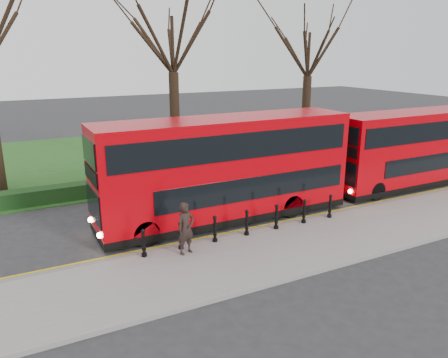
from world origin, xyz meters
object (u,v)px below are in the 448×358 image
bollard_row (247,223)px  bus_rear (414,149)px  pedestrian (186,228)px  bus_lead (226,170)px

bollard_row → bus_rear: (11.80, 2.14, 1.42)m
bollard_row → bus_rear: 12.08m
bollard_row → bus_rear: bus_rear is taller
pedestrian → bollard_row: bearing=-6.7°
bollard_row → bus_lead: 2.80m
bus_rear → pedestrian: bus_rear is taller
pedestrian → bus_rear: bearing=-5.5°
bus_rear → pedestrian: bearing=-170.0°
bollard_row → bus_rear: size_ratio=0.83×
bus_lead → bus_rear: bearing=-0.6°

